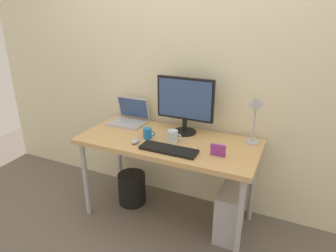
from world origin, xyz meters
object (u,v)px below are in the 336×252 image
(laptop, at_px, (130,117))
(keyboard, at_px, (169,149))
(desk_lamp, at_px, (255,108))
(photo_frame, at_px, (218,150))
(mouse, at_px, (135,141))
(desk, at_px, (168,147))
(coffee_mug, at_px, (148,133))
(glass_cup, at_px, (173,136))
(monitor, at_px, (185,102))
(computer_tower, at_px, (230,213))
(wastebasket, at_px, (132,188))

(laptop, xyz_separation_m, keyboard, (0.59, -0.40, -0.05))
(desk_lamp, relative_size, photo_frame, 3.86)
(desk_lamp, height_order, mouse, desk_lamp)
(desk, height_order, laptop, laptop)
(coffee_mug, relative_size, glass_cup, 0.89)
(desk, xyz_separation_m, keyboard, (0.09, -0.19, 0.08))
(monitor, relative_size, laptop, 1.55)
(monitor, relative_size, glass_cup, 4.12)
(desk_lamp, xyz_separation_m, glass_cup, (-0.58, -0.22, -0.25))
(laptop, bearing_deg, coffee_mug, -37.83)
(computer_tower, bearing_deg, monitor, 157.73)
(glass_cup, bearing_deg, photo_frame, -13.22)
(computer_tower, height_order, wastebasket, computer_tower)
(photo_frame, bearing_deg, computer_tower, 46.77)
(coffee_mug, bearing_deg, laptop, 142.17)
(mouse, xyz_separation_m, glass_cup, (0.26, 0.15, 0.03))
(desk, relative_size, keyboard, 3.34)
(laptop, xyz_separation_m, coffee_mug, (0.33, -0.26, -0.01))
(monitor, xyz_separation_m, coffee_mug, (-0.23, -0.24, -0.23))
(glass_cup, bearing_deg, coffee_mug, -174.33)
(mouse, xyz_separation_m, computer_tower, (0.76, 0.17, -0.56))
(coffee_mug, distance_m, wastebasket, 0.69)
(monitor, xyz_separation_m, wastebasket, (-0.47, -0.15, -0.87))
(desk_lamp, relative_size, glass_cup, 3.52)
(laptop, xyz_separation_m, glass_cup, (0.55, -0.23, -0.01))
(keyboard, bearing_deg, desk, 115.97)
(desk_lamp, relative_size, keyboard, 0.96)
(glass_cup, distance_m, computer_tower, 0.78)
(mouse, height_order, coffee_mug, coffee_mug)
(desk_lamp, bearing_deg, photo_frame, -120.60)
(glass_cup, relative_size, wastebasket, 0.40)
(mouse, bearing_deg, monitor, 53.08)
(laptop, relative_size, mouse, 3.56)
(photo_frame, bearing_deg, mouse, -175.24)
(desk, distance_m, monitor, 0.40)
(laptop, height_order, keyboard, laptop)
(laptop, bearing_deg, glass_cup, -23.21)
(desk, relative_size, coffee_mug, 13.71)
(photo_frame, bearing_deg, monitor, 141.06)
(mouse, bearing_deg, photo_frame, 4.76)
(desk_lamp, bearing_deg, laptop, 179.16)
(laptop, distance_m, keyboard, 0.71)
(desk, height_order, wastebasket, desk)
(monitor, distance_m, glass_cup, 0.31)
(coffee_mug, distance_m, photo_frame, 0.62)
(laptop, height_order, computer_tower, laptop)
(mouse, distance_m, coffee_mug, 0.14)
(desk_lamp, relative_size, mouse, 4.71)
(desk, bearing_deg, photo_frame, -14.32)
(laptop, bearing_deg, mouse, -53.27)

